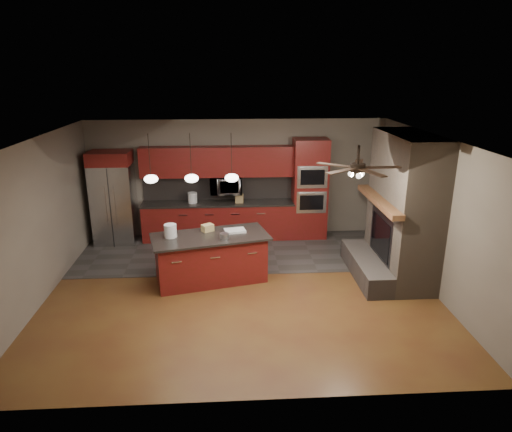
{
  "coord_description": "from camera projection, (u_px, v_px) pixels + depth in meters",
  "views": [
    {
      "loc": [
        -0.2,
        -7.66,
        3.94
      ],
      "look_at": [
        0.3,
        0.6,
        1.23
      ],
      "focal_mm": 32.0,
      "sensor_mm": 36.0,
      "label": 1
    }
  ],
  "objects": [
    {
      "name": "ground",
      "position": [
        242.0,
        289.0,
        8.51
      ],
      "size": [
        7.0,
        7.0,
        0.0
      ],
      "primitive_type": "plane",
      "color": "brown",
      "rests_on": "ground"
    },
    {
      "name": "paint_tray",
      "position": [
        235.0,
        231.0,
        8.78
      ],
      "size": [
        0.44,
        0.34,
        0.04
      ],
      "primitive_type": "cube",
      "rotation": [
        0.0,
        0.0,
        0.19
      ],
      "color": "silver",
      "rests_on": "kitchen_island"
    },
    {
      "name": "ceiling_fan",
      "position": [
        358.0,
        167.0,
        7.09
      ],
      "size": [
        1.27,
        1.33,
        0.41
      ],
      "color": "black",
      "rests_on": "ceiling"
    },
    {
      "name": "right_wall",
      "position": [
        434.0,
        214.0,
        8.27
      ],
      "size": [
        0.02,
        6.0,
        2.8
      ],
      "primitive_type": "cube",
      "color": "#6D6457",
      "rests_on": "ground"
    },
    {
      "name": "slate_tile_patch",
      "position": [
        239.0,
        252.0,
        10.21
      ],
      "size": [
        7.0,
        2.4,
        0.01
      ],
      "primitive_type": "cube",
      "color": "#373331",
      "rests_on": "ground"
    },
    {
      "name": "kitchen_island",
      "position": [
        211.0,
        258.0,
        8.72
      ],
      "size": [
        2.35,
        1.47,
        0.92
      ],
      "rotation": [
        0.0,
        0.0,
        0.24
      ],
      "color": "maroon",
      "rests_on": "ground"
    },
    {
      "name": "refrigerator",
      "position": [
        114.0,
        198.0,
        10.49
      ],
      "size": [
        0.93,
        0.75,
        2.15
      ],
      "color": "silver",
      "rests_on": "ground"
    },
    {
      "name": "counter_bucket",
      "position": [
        193.0,
        198.0,
        10.69
      ],
      "size": [
        0.29,
        0.29,
        0.25
      ],
      "primitive_type": "cylinder",
      "rotation": [
        0.0,
        0.0,
        0.43
      ],
      "color": "silver",
      "rests_on": "back_cabinetry"
    },
    {
      "name": "left_wall",
      "position": [
        39.0,
        222.0,
        7.87
      ],
      "size": [
        0.02,
        6.0,
        2.8
      ],
      "primitive_type": "cube",
      "color": "#6D6457",
      "rests_on": "ground"
    },
    {
      "name": "pendant_left",
      "position": [
        151.0,
        179.0,
        8.46
      ],
      "size": [
        0.26,
        0.26,
        0.92
      ],
      "color": "black",
      "rests_on": "ceiling"
    },
    {
      "name": "microwave",
      "position": [
        226.0,
        185.0,
        10.69
      ],
      "size": [
        0.73,
        0.41,
        0.5
      ],
      "primitive_type": "imported",
      "color": "silver",
      "rests_on": "back_cabinetry"
    },
    {
      "name": "white_bucket",
      "position": [
        170.0,
        231.0,
        8.46
      ],
      "size": [
        0.32,
        0.32,
        0.25
      ],
      "primitive_type": "cylinder",
      "rotation": [
        0.0,
        0.0,
        0.58
      ],
      "color": "silver",
      "rests_on": "kitchen_island"
    },
    {
      "name": "pendant_center",
      "position": [
        192.0,
        178.0,
        8.51
      ],
      "size": [
        0.26,
        0.26,
        0.92
      ],
      "color": "black",
      "rests_on": "ceiling"
    },
    {
      "name": "fireplace_column",
      "position": [
        400.0,
        213.0,
        8.66
      ],
      "size": [
        1.3,
        2.1,
        2.8
      ],
      "color": "brown",
      "rests_on": "ground"
    },
    {
      "name": "oven_tower",
      "position": [
        310.0,
        189.0,
        10.79
      ],
      "size": [
        0.8,
        0.63,
        2.38
      ],
      "color": "maroon",
      "rests_on": "ground"
    },
    {
      "name": "paint_can",
      "position": [
        224.0,
        236.0,
        8.39
      ],
      "size": [
        0.23,
        0.23,
        0.11
      ],
      "primitive_type": "cylinder",
      "rotation": [
        0.0,
        0.0,
        0.48
      ],
      "color": "#AFB0B4",
      "rests_on": "kitchen_island"
    },
    {
      "name": "back_cabinetry",
      "position": [
        218.0,
        202.0,
        10.8
      ],
      "size": [
        3.59,
        0.64,
        2.2
      ],
      "color": "maroon",
      "rests_on": "ground"
    },
    {
      "name": "back_wall",
      "position": [
        237.0,
        178.0,
        10.92
      ],
      "size": [
        7.0,
        0.02,
        2.8
      ],
      "primitive_type": "cube",
      "color": "#6D6457",
      "rests_on": "ground"
    },
    {
      "name": "ceiling",
      "position": [
        240.0,
        138.0,
        7.63
      ],
      "size": [
        7.0,
        6.0,
        0.02
      ],
      "primitive_type": "cube",
      "color": "white",
      "rests_on": "back_wall"
    },
    {
      "name": "cardboard_box",
      "position": [
        208.0,
        228.0,
        8.79
      ],
      "size": [
        0.26,
        0.25,
        0.14
      ],
      "primitive_type": "cube",
      "rotation": [
        0.0,
        0.0,
        0.59
      ],
      "color": "tan",
      "rests_on": "kitchen_island"
    },
    {
      "name": "counter_box",
      "position": [
        239.0,
        198.0,
        10.71
      ],
      "size": [
        0.2,
        0.16,
        0.2
      ],
      "primitive_type": "cube",
      "rotation": [
        0.0,
        0.0,
        -0.12
      ],
      "color": "olive",
      "rests_on": "back_cabinetry"
    },
    {
      "name": "pendant_right",
      "position": [
        232.0,
        178.0,
        8.55
      ],
      "size": [
        0.26,
        0.26,
        0.92
      ],
      "color": "black",
      "rests_on": "ceiling"
    }
  ]
}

